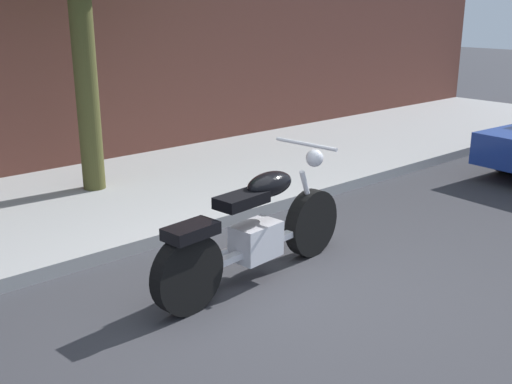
# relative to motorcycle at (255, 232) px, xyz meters

# --- Properties ---
(ground_plane) EXTENTS (60.00, 60.00, 0.00)m
(ground_plane) POSITION_rel_motorcycle_xyz_m (0.03, -0.44, -0.47)
(ground_plane) COLOR #38383D
(sidewalk) EXTENTS (21.41, 3.24, 0.14)m
(sidewalk) POSITION_rel_motorcycle_xyz_m (0.03, 2.85, -0.40)
(sidewalk) COLOR #A4A4A4
(sidewalk) RESTS_ON ground
(motorcycle) EXTENTS (2.29, 0.70, 1.17)m
(motorcycle) POSITION_rel_motorcycle_xyz_m (0.00, 0.00, 0.00)
(motorcycle) COLOR black
(motorcycle) RESTS_ON ground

